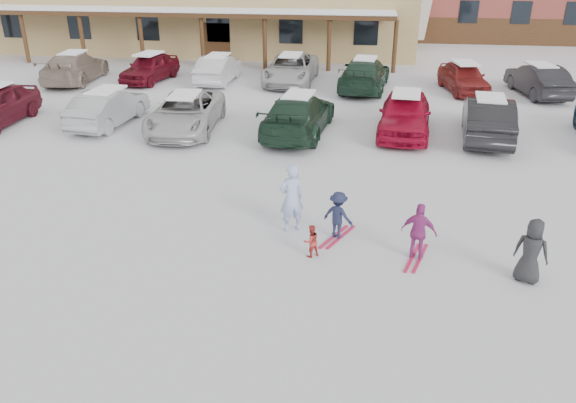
# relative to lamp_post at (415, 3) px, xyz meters

# --- Properties ---
(ground) EXTENTS (160.00, 160.00, 0.00)m
(ground) POSITION_rel_lamp_post_xyz_m (-4.73, -24.05, -3.39)
(ground) COLOR silver
(ground) RESTS_ON ground
(lamp_post) EXTENTS (0.50, 0.25, 5.99)m
(lamp_post) POSITION_rel_lamp_post_xyz_m (0.00, 0.00, 0.00)
(lamp_post) COLOR black
(lamp_post) RESTS_ON ground
(adult_skier) EXTENTS (0.77, 0.68, 1.77)m
(adult_skier) POSITION_rel_lamp_post_xyz_m (-4.40, -22.60, -2.51)
(adult_skier) COLOR #A1B3E2
(adult_skier) RESTS_ON ground
(toddler_red) EXTENTS (0.49, 0.46, 0.79)m
(toddler_red) POSITION_rel_lamp_post_xyz_m (-3.79, -23.82, -3.00)
(toddler_red) COLOR #B72F2B
(toddler_red) RESTS_ON ground
(child_navy) EXTENTS (0.90, 0.75, 1.21)m
(child_navy) POSITION_rel_lamp_post_xyz_m (-3.23, -22.84, -2.79)
(child_navy) COLOR #1A1E3A
(child_navy) RESTS_ON ground
(skis_child_navy) EXTENTS (0.79, 1.35, 0.03)m
(skis_child_navy) POSITION_rel_lamp_post_xyz_m (-3.23, -22.84, -3.38)
(skis_child_navy) COLOR #BE1B43
(skis_child_navy) RESTS_ON ground
(child_magenta) EXTENTS (0.87, 0.56, 1.38)m
(child_magenta) POSITION_rel_lamp_post_xyz_m (-1.38, -23.62, -2.71)
(child_magenta) COLOR #A53282
(child_magenta) RESTS_ON ground
(skis_child_magenta) EXTENTS (0.60, 1.40, 0.03)m
(skis_child_magenta) POSITION_rel_lamp_post_xyz_m (-1.38, -23.62, -3.38)
(skis_child_magenta) COLOR #BE1B43
(skis_child_magenta) RESTS_ON ground
(bystander_dark) EXTENTS (0.84, 0.74, 1.45)m
(bystander_dark) POSITION_rel_lamp_post_xyz_m (0.88, -24.26, -2.67)
(bystander_dark) COLOR #252527
(bystander_dark) RESTS_ON ground
(parked_car_1) EXTENTS (1.90, 4.38, 1.40)m
(parked_car_1) POSITION_rel_lamp_post_xyz_m (-12.66, -14.62, -2.69)
(parked_car_1) COLOR #9D9EA2
(parked_car_1) RESTS_ON ground
(parked_car_2) EXTENTS (2.59, 5.15, 1.40)m
(parked_car_2) POSITION_rel_lamp_post_xyz_m (-9.42, -14.92, -2.70)
(parked_car_2) COLOR beige
(parked_car_2) RESTS_ON ground
(parked_car_3) EXTENTS (2.65, 5.38, 1.51)m
(parked_car_3) POSITION_rel_lamp_post_xyz_m (-5.11, -14.80, -2.64)
(parked_car_3) COLOR #1B3525
(parked_car_3) RESTS_ON ground
(parked_car_4) EXTENTS (2.30, 4.76, 1.57)m
(parked_car_4) POSITION_rel_lamp_post_xyz_m (-1.17, -14.31, -2.61)
(parked_car_4) COLOR #AD0D2C
(parked_car_4) RESTS_ON ground
(parked_car_5) EXTENTS (2.21, 4.84, 1.54)m
(parked_car_5) POSITION_rel_lamp_post_xyz_m (1.80, -14.49, -2.62)
(parked_car_5) COLOR black
(parked_car_5) RESTS_ON ground
(parked_car_7) EXTENTS (2.49, 5.30, 1.49)m
(parked_car_7) POSITION_rel_lamp_post_xyz_m (-17.51, -7.66, -2.65)
(parked_car_7) COLOR gray
(parked_car_7) RESTS_ON ground
(parked_car_8) EXTENTS (2.30, 4.38, 1.42)m
(parked_car_8) POSITION_rel_lamp_post_xyz_m (-13.74, -7.02, -2.68)
(parked_car_8) COLOR maroon
(parked_car_8) RESTS_ON ground
(parked_car_9) EXTENTS (1.62, 4.27, 1.39)m
(parked_car_9) POSITION_rel_lamp_post_xyz_m (-10.14, -6.89, -2.70)
(parked_car_9) COLOR silver
(parked_car_9) RESTS_ON ground
(parked_car_10) EXTENTS (2.58, 5.25, 1.43)m
(parked_car_10) POSITION_rel_lamp_post_xyz_m (-6.45, -6.46, -2.68)
(parked_car_10) COLOR #B8B8B8
(parked_car_10) RESTS_ON ground
(parked_car_11) EXTENTS (2.71, 5.45, 1.52)m
(parked_car_11) POSITION_rel_lamp_post_xyz_m (-2.70, -7.46, -2.63)
(parked_car_11) COLOR #1D3828
(parked_car_11) RESTS_ON ground
(parked_car_12) EXTENTS (2.33, 4.33, 1.40)m
(parked_car_12) POSITION_rel_lamp_post_xyz_m (2.02, -7.26, -2.69)
(parked_car_12) COLOR maroon
(parked_car_12) RESTS_ON ground
(parked_car_13) EXTENTS (2.23, 4.58, 1.45)m
(parked_car_13) POSITION_rel_lamp_post_xyz_m (5.37, -7.54, -2.67)
(parked_car_13) COLOR black
(parked_car_13) RESTS_ON ground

